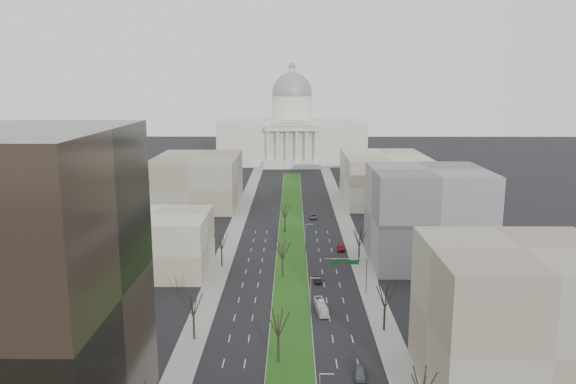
{
  "coord_description": "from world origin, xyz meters",
  "views": [
    {
      "loc": [
        0.22,
        -44.72,
        45.29
      ],
      "look_at": [
        -0.99,
        111.28,
        14.32
      ],
      "focal_mm": 35.0,
      "sensor_mm": 36.0,
      "label": 1
    }
  ],
  "objects_px": {
    "car_red": "(341,248)",
    "car_black": "(317,279)",
    "car_grey_far": "(313,217)",
    "box_van": "(321,307)",
    "car_grey_near": "(360,373)"
  },
  "relations": [
    {
      "from": "car_black",
      "to": "box_van",
      "type": "xyz_separation_m",
      "value": [
        -0.02,
        -16.9,
        0.38
      ]
    },
    {
      "from": "car_grey_near",
      "to": "box_van",
      "type": "relative_size",
      "value": 0.56
    },
    {
      "from": "car_grey_far",
      "to": "box_van",
      "type": "relative_size",
      "value": 0.65
    },
    {
      "from": "car_black",
      "to": "car_red",
      "type": "bearing_deg",
      "value": 69.79
    },
    {
      "from": "car_red",
      "to": "box_van",
      "type": "distance_m",
      "value": 42.25
    },
    {
      "from": "car_black",
      "to": "box_van",
      "type": "relative_size",
      "value": 0.55
    },
    {
      "from": "car_red",
      "to": "car_grey_far",
      "type": "relative_size",
      "value": 0.98
    },
    {
      "from": "car_red",
      "to": "car_grey_far",
      "type": "xyz_separation_m",
      "value": [
        -6.33,
        35.62,
        -0.02
      ]
    },
    {
      "from": "car_grey_near",
      "to": "car_grey_far",
      "type": "bearing_deg",
      "value": 99.42
    },
    {
      "from": "car_red",
      "to": "car_black",
      "type": "bearing_deg",
      "value": -102.97
    },
    {
      "from": "car_grey_near",
      "to": "car_red",
      "type": "relative_size",
      "value": 0.88
    },
    {
      "from": "car_grey_far",
      "to": "car_red",
      "type": "bearing_deg",
      "value": -80.8
    },
    {
      "from": "car_grey_near",
      "to": "car_red",
      "type": "bearing_deg",
      "value": 95.08
    },
    {
      "from": "car_red",
      "to": "box_van",
      "type": "relative_size",
      "value": 0.64
    },
    {
      "from": "car_grey_near",
      "to": "car_black",
      "type": "bearing_deg",
      "value": 103.89
    }
  ]
}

